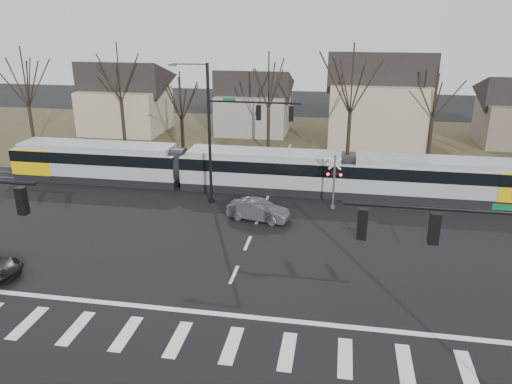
# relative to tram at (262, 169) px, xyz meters

# --- Properties ---
(ground) EXTENTS (140.00, 140.00, 0.00)m
(ground) POSITION_rel_tram_xyz_m (0.76, -16.00, -1.73)
(ground) COLOR black
(grass_verge) EXTENTS (140.00, 28.00, 0.01)m
(grass_verge) POSITION_rel_tram_xyz_m (0.76, 16.00, -1.72)
(grass_verge) COLOR #38331E
(grass_verge) RESTS_ON ground
(crosswalk) EXTENTS (27.00, 2.60, 0.01)m
(crosswalk) POSITION_rel_tram_xyz_m (0.76, -20.00, -1.72)
(crosswalk) COLOR silver
(crosswalk) RESTS_ON ground
(stop_line) EXTENTS (28.00, 0.35, 0.01)m
(stop_line) POSITION_rel_tram_xyz_m (0.76, -17.80, -1.72)
(stop_line) COLOR silver
(stop_line) RESTS_ON ground
(lane_dashes) EXTENTS (0.18, 30.00, 0.01)m
(lane_dashes) POSITION_rel_tram_xyz_m (0.76, -0.00, -1.72)
(lane_dashes) COLOR silver
(lane_dashes) RESTS_ON ground
(rail_pair) EXTENTS (90.00, 1.52, 0.06)m
(rail_pair) POSITION_rel_tram_xyz_m (0.76, -0.20, -1.70)
(rail_pair) COLOR #59595E
(rail_pair) RESTS_ON ground
(tram) EXTENTS (41.86, 3.11, 3.17)m
(tram) POSITION_rel_tram_xyz_m (0.00, 0.00, 0.00)
(tram) COLOR gray
(tram) RESTS_ON ground
(sedan) EXTENTS (3.07, 4.77, 1.39)m
(sedan) POSITION_rel_tram_xyz_m (0.78, -6.20, -1.03)
(sedan) COLOR #404246
(sedan) RESTS_ON ground
(signal_pole_near_right) EXTENTS (6.72, 0.44, 8.00)m
(signal_pole_near_right) POSITION_rel_tram_xyz_m (10.88, -22.00, 3.44)
(signal_pole_near_right) COLOR black
(signal_pole_near_right) RESTS_ON ground
(signal_pole_far) EXTENTS (9.28, 0.44, 10.20)m
(signal_pole_far) POSITION_rel_tram_xyz_m (-1.64, -3.50, 3.97)
(signal_pole_far) COLOR black
(signal_pole_far) RESTS_ON ground
(rail_crossing_signal) EXTENTS (1.08, 0.36, 4.00)m
(rail_crossing_signal) POSITION_rel_tram_xyz_m (5.76, -3.21, 0.16)
(rail_crossing_signal) COLOR #59595B
(rail_crossing_signal) RESTS_ON ground
(tree_row) EXTENTS (59.20, 7.20, 10.00)m
(tree_row) POSITION_rel_tram_xyz_m (2.76, 10.00, 3.27)
(tree_row) COLOR black
(tree_row) RESTS_ON ground
(house_a) EXTENTS (9.72, 8.64, 8.60)m
(house_a) POSITION_rel_tram_xyz_m (-19.24, 18.00, 2.73)
(house_a) COLOR tan
(house_a) RESTS_ON ground
(house_b) EXTENTS (8.64, 7.56, 7.65)m
(house_b) POSITION_rel_tram_xyz_m (-4.24, 20.00, 2.24)
(house_b) COLOR gray
(house_b) RESTS_ON ground
(house_c) EXTENTS (10.80, 8.64, 10.10)m
(house_c) POSITION_rel_tram_xyz_m (9.76, 17.00, 3.50)
(house_c) COLOR tan
(house_c) RESTS_ON ground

